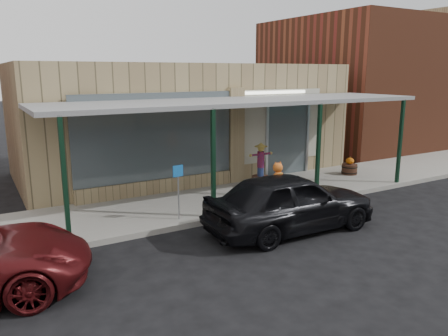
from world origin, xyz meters
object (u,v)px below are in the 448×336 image
barrel_pumpkin (349,168)px  handicap_sign (178,185)px  barrel_scarecrow (261,172)px  parked_sedan (291,202)px

barrel_pumpkin → handicap_sign: bearing=-169.0°
barrel_scarecrow → barrel_pumpkin: barrel_scarecrow is taller
barrel_pumpkin → handicap_sign: handicap_sign is taller
barrel_scarecrow → parked_sedan: size_ratio=0.34×
barrel_pumpkin → parked_sedan: parked_sedan is taller
barrel_scarecrow → parked_sedan: (-1.45, -3.37, 0.10)m
handicap_sign → barrel_scarecrow: bearing=14.5°
barrel_pumpkin → handicap_sign: size_ratio=0.47×
barrel_scarecrow → handicap_sign: barrel_scarecrow is taller
barrel_pumpkin → parked_sedan: size_ratio=0.15×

